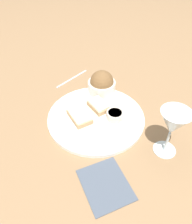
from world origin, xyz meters
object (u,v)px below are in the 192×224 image
object	(u,v)px
cheese_toast_far	(98,106)
napkin	(105,184)
sauce_ramekin	(115,115)
fork	(72,78)
salad_bowl	(102,84)
cheese_toast_near	(80,116)
wine_glass	(173,124)

from	to	relation	value
cheese_toast_far	napkin	xyz separation A→B (m)	(0.28, -0.14, -0.02)
sauce_ramekin	fork	world-z (taller)	sauce_ramekin
salad_bowl	cheese_toast_far	distance (m)	0.11
salad_bowl	cheese_toast_near	distance (m)	0.18
cheese_toast_near	napkin	xyz separation A→B (m)	(0.26, -0.05, -0.02)
fork	cheese_toast_far	bearing A→B (deg)	-0.72
salad_bowl	napkin	world-z (taller)	salad_bowl
cheese_toast_near	napkin	distance (m)	0.27
sauce_ramekin	cheese_toast_far	world-z (taller)	sauce_ramekin
sauce_ramekin	fork	distance (m)	0.33
cheese_toast_far	fork	world-z (taller)	cheese_toast_far
salad_bowl	cheese_toast_near	size ratio (longest dim) A/B	1.15
napkin	fork	distance (m)	0.55
napkin	sauce_ramekin	bearing A→B (deg)	141.44
wine_glass	sauce_ramekin	bearing A→B (deg)	-160.40
sauce_ramekin	cheese_toast_far	distance (m)	0.08
cheese_toast_near	wine_glass	world-z (taller)	wine_glass
cheese_toast_far	sauce_ramekin	bearing A→B (deg)	17.12
napkin	fork	xyz separation A→B (m)	(-0.53, 0.14, 0.00)
wine_glass	fork	distance (m)	0.54
cheese_toast_near	napkin	bearing A→B (deg)	-10.77
sauce_ramekin	fork	size ratio (longest dim) A/B	0.34
fork	salad_bowl	bearing A→B (deg)	19.80
salad_bowl	sauce_ramekin	xyz separation A→B (m)	(0.16, -0.04, -0.02)
sauce_ramekin	napkin	distance (m)	0.26
sauce_ramekin	napkin	size ratio (longest dim) A/B	0.37
sauce_ramekin	cheese_toast_far	bearing A→B (deg)	-162.88
salad_bowl	fork	world-z (taller)	salad_bowl
cheese_toast_near	napkin	world-z (taller)	cheese_toast_near
salad_bowl	cheese_toast_near	world-z (taller)	salad_bowl
cheese_toast_near	cheese_toast_far	xyz separation A→B (m)	(-0.02, 0.09, -0.00)
salad_bowl	fork	size ratio (longest dim) A/B	0.63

